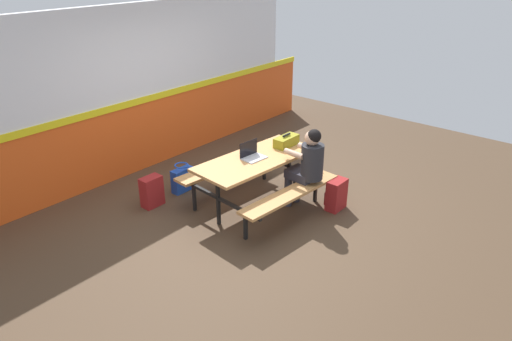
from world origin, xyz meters
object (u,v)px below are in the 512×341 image
picnic_table_main (256,169)px  backpack_dark (336,195)px  satchel_spare (152,192)px  toolbox_grey (286,141)px  tote_bag_bright (182,179)px  student_nearer (307,163)px  laptop_silver (252,155)px

picnic_table_main → backpack_dark: picnic_table_main is taller
satchel_spare → picnic_table_main: bearing=-50.4°
toolbox_grey → backpack_dark: size_ratio=0.91×
picnic_table_main → tote_bag_bright: 1.25m
picnic_table_main → satchel_spare: 1.51m
picnic_table_main → satchel_spare: size_ratio=4.10×
picnic_table_main → student_nearer: size_ratio=1.49×
picnic_table_main → toolbox_grey: 0.66m
toolbox_grey → tote_bag_bright: size_ratio=0.93×
student_nearer → backpack_dark: (0.28, -0.31, -0.49)m
tote_bag_bright → student_nearer: bearing=-67.2°
picnic_table_main → satchel_spare: bearing=129.6°
tote_bag_bright → satchel_spare: bearing=-179.5°
picnic_table_main → tote_bag_bright: size_ratio=4.20×
toolbox_grey → backpack_dark: (0.04, -0.85, -0.60)m
backpack_dark → tote_bag_bright: backpack_dark is taller
picnic_table_main → laptop_silver: size_ratio=5.35×
toolbox_grey → tote_bag_bright: toolbox_grey is taller
student_nearer → satchel_spare: student_nearer is taller
toolbox_grey → satchel_spare: (-1.55, 1.18, -0.60)m
student_nearer → toolbox_grey: bearing=65.7°
laptop_silver → backpack_dark: 1.30m
tote_bag_bright → satchel_spare: (-0.58, -0.00, 0.02)m
laptop_silver → backpack_dark: (0.69, -0.94, -0.57)m
picnic_table_main → laptop_silver: laptop_silver is taller
picnic_table_main → student_nearer: bearing=-57.9°
backpack_dark → student_nearer: bearing=132.6°
student_nearer → tote_bag_bright: student_nearer is taller
student_nearer → picnic_table_main: bearing=122.1°
student_nearer → backpack_dark: student_nearer is taller
laptop_silver → tote_bag_bright: 1.29m
toolbox_grey → backpack_dark: 1.04m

